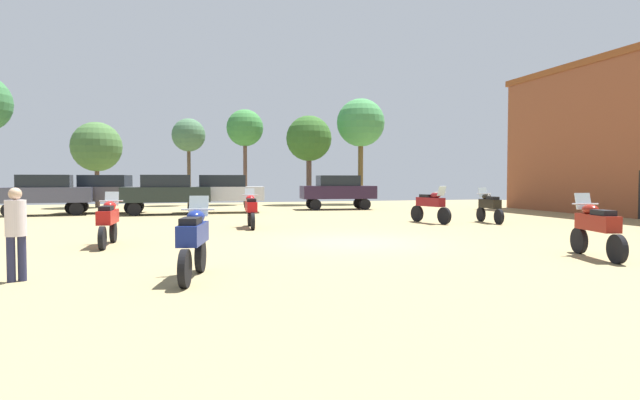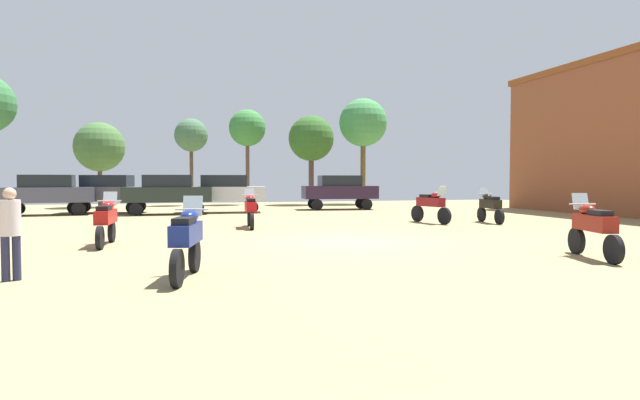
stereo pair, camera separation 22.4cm
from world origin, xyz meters
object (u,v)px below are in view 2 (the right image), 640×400
Objects in this scene: car_1 at (48,192)px; motorcycle_5 at (490,206)px; motorcycle_6 at (187,239)px; tree_2 at (247,129)px; car_2 at (167,191)px; person_1 at (10,227)px; motorcycle_7 at (594,227)px; car_3 at (224,191)px; motorcycle_1 at (431,205)px; tree_3 at (363,123)px; tree_1 at (99,147)px; car_5 at (108,191)px; tree_7 at (311,139)px; motorcycle_3 at (250,209)px; motorcycle_4 at (106,219)px; car_4 at (340,190)px; tree_4 at (191,136)px.

motorcycle_5 is at bearing -121.23° from car_1.
tree_2 reaches higher than motorcycle_6.
car_2 is 2.63× the size of person_1.
car_2 is (-9.68, 17.73, 0.45)m from motorcycle_7.
car_3 is 9.86m from tree_2.
tree_3 is (2.92, 16.47, 5.06)m from motorcycle_1.
tree_1 is at bearing 49.99° from car_3.
car_5 is at bearing 113.55° from motorcycle_6.
motorcycle_5 is 17.74m from tree_3.
car_1 is 2.68× the size of person_1.
tree_7 reaches higher than car_2.
motorcycle_3 is 12.09m from car_5.
motorcycle_7 is at bearing -98.16° from tree_3.
car_2 is at bearing 150.66° from motorcycle_5.
motorcycle_1 is at bearing 172.68° from motorcycle_5.
motorcycle_4 is at bearing -117.60° from tree_7.
tree_1 is at bearing -171.87° from tree_2.
motorcycle_1 reaches higher than motorcycle_4.
car_3 is 6.91m from car_4.
motorcycle_1 reaches higher than motorcycle_5.
person_1 is (-15.05, -8.53, 0.25)m from motorcycle_5.
motorcycle_1 is 0.34× the size of tree_2.
tree_4 reaches higher than car_3.
motorcycle_5 is at bearing 1.38° from motorcycle_3.
car_2 reaches higher than motorcycle_4.
tree_3 reaches higher than motorcycle_6.
motorcycle_5 is 11.10m from car_4.
motorcycle_6 is 0.48× the size of car_2.
tree_4 is (-9.14, 17.38, 3.97)m from motorcycle_1.
tree_1 is at bearing -179.14° from tree_3.
motorcycle_6 is 8.88m from motorcycle_7.
car_3 is (8.62, -0.24, 0.00)m from car_1.
person_1 is 25.50m from tree_1.
car_1 is 0.99× the size of car_3.
tree_3 is (13.41, 8.25, 4.64)m from car_2.
car_1 is at bearing -44.31° from motorcycle_1.
car_4 is at bearing -74.60° from car_3.
motorcycle_6 is at bearing -138.08° from motorcycle_5.
tree_1 is (-7.45, 16.33, 3.09)m from motorcycle_3.
motorcycle_1 reaches higher than motorcycle_7.
tree_7 reaches higher than motorcycle_5.
car_4 reaches higher than motorcycle_4.
tree_1 reaches higher than motorcycle_3.
motorcycle_7 is 11.88m from person_1.
motorcycle_6 is 0.45× the size of car_5.
motorcycle_6 reaches higher than motorcycle_7.
car_5 reaches higher than motorcycle_6.
tree_1 is (-4.31, 7.99, 2.63)m from car_2.
tree_2 reaches higher than person_1.
motorcycle_5 is at bearing -66.99° from tree_2.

